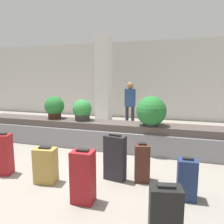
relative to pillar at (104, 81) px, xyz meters
name	(u,v)px	position (x,y,z in m)	size (l,w,h in m)	color
ground_plane	(86,173)	(1.22, -4.39, -1.60)	(18.00, 18.00, 0.00)	gray
back_wall	(142,80)	(1.22, 1.41, 0.00)	(18.00, 0.06, 3.20)	beige
carousel	(112,136)	(1.22, -2.84, -1.30)	(7.46, 0.79, 0.63)	gray
pillar	(104,81)	(0.00, 0.00, 0.00)	(0.52, 0.52, 3.20)	silver
suitcase_0	(142,163)	(2.21, -4.37, -1.29)	(0.29, 0.28, 0.65)	#472319
suitcase_1	(187,179)	(2.91, -4.73, -1.31)	(0.28, 0.24, 0.61)	navy
suitcase_2	(165,209)	(2.66, -5.50, -1.34)	(0.39, 0.29, 0.55)	black
suitcase_3	(115,158)	(1.78, -4.46, -1.22)	(0.38, 0.22, 0.78)	#232328
suitcase_4	(83,177)	(1.55, -5.23, -1.23)	(0.31, 0.25, 0.75)	maroon
suitcase_5	(4,154)	(-0.15, -4.84, -1.24)	(0.30, 0.28, 0.75)	maroon
suitcase_6	(46,165)	(0.73, -4.89, -1.31)	(0.37, 0.27, 0.60)	#A3843D
potted_plant_0	(54,107)	(-0.38, -2.81, -0.66)	(0.51, 0.51, 0.59)	#381914
potted_plant_1	(82,110)	(0.42, -2.82, -0.71)	(0.48, 0.48, 0.53)	#2D2D2D
potted_plant_2	(151,112)	(2.16, -2.94, -0.65)	(0.67, 0.67, 0.67)	#2D2D2D
traveler_0	(130,101)	(1.17, -0.66, -0.68)	(0.36, 0.27, 1.56)	#282833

